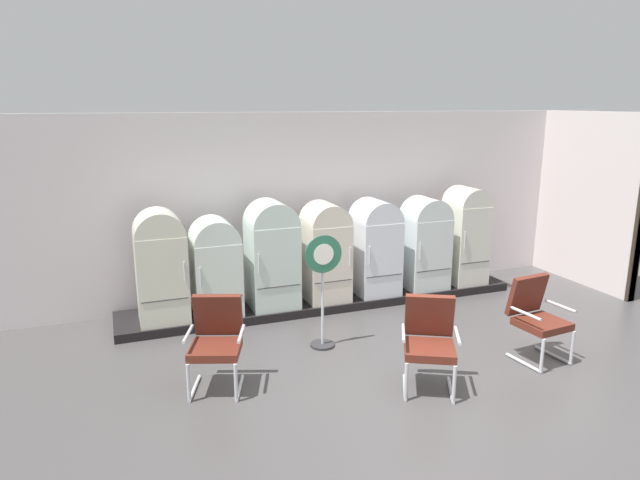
{
  "coord_description": "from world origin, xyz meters",
  "views": [
    {
      "loc": [
        -3.03,
        -4.85,
        3.1
      ],
      "look_at": [
        -0.17,
        2.75,
        1.12
      ],
      "focal_mm": 31.63,
      "sensor_mm": 36.0,
      "label": 1
    }
  ],
  "objects": [
    {
      "name": "sign_stand",
      "position": [
        -0.59,
        1.54,
        0.76
      ],
      "size": [
        0.49,
        0.32,
        1.5
      ],
      "color": "#2D2D30",
      "rests_on": "ground"
    },
    {
      "name": "refrigerator_4",
      "position": [
        0.83,
        2.94,
        0.93
      ],
      "size": [
        0.66,
        0.72,
        1.51
      ],
      "color": "white",
      "rests_on": "display_plinth"
    },
    {
      "name": "ground",
      "position": [
        0.0,
        0.0,
        -0.03
      ],
      "size": [
        12.0,
        10.0,
        0.05
      ],
      "primitive_type": "cube",
      "color": "#474444"
    },
    {
      "name": "refrigerator_6",
      "position": [
        2.5,
        2.91,
        0.99
      ],
      "size": [
        0.6,
        0.67,
        1.62
      ],
      "color": "silver",
      "rests_on": "display_plinth"
    },
    {
      "name": "refrigerator_5",
      "position": [
        1.72,
        2.9,
        0.92
      ],
      "size": [
        0.67,
        0.65,
        1.5
      ],
      "color": "silver",
      "rests_on": "display_plinth"
    },
    {
      "name": "refrigerator_2",
      "position": [
        -0.87,
        2.93,
        0.97
      ],
      "size": [
        0.7,
        0.71,
        1.6
      ],
      "color": "silver",
      "rests_on": "display_plinth"
    },
    {
      "name": "side_wall_right",
      "position": [
        4.66,
        2.47,
        1.47
      ],
      "size": [
        0.16,
        2.2,
        2.97
      ],
      "color": "silver",
      "rests_on": "ground"
    },
    {
      "name": "armchair_left",
      "position": [
        -2.06,
        0.98,
        0.58
      ],
      "size": [
        0.74,
        0.79,
        1.04
      ],
      "color": "silver",
      "rests_on": "ground"
    },
    {
      "name": "refrigerator_3",
      "position": [
        -0.02,
        2.93,
        0.93
      ],
      "size": [
        0.64,
        0.7,
        1.52
      ],
      "color": "beige",
      "rests_on": "display_plinth"
    },
    {
      "name": "refrigerator_0",
      "position": [
        -2.46,
        2.91,
        0.96
      ],
      "size": [
        0.67,
        0.67,
        1.57
      ],
      "color": "silver",
      "rests_on": "display_plinth"
    },
    {
      "name": "display_plinth",
      "position": [
        0.0,
        3.02,
        0.06
      ],
      "size": [
        6.29,
        0.95,
        0.13
      ],
      "primitive_type": "cube",
      "color": "black",
      "rests_on": "ground"
    },
    {
      "name": "armchair_center",
      "position": [
        0.14,
        0.13,
        0.58
      ],
      "size": [
        0.79,
        0.82,
        1.04
      ],
      "color": "silver",
      "rests_on": "ground"
    },
    {
      "name": "back_wall",
      "position": [
        0.0,
        3.66,
        1.5
      ],
      "size": [
        11.76,
        0.12,
        2.97
      ],
      "color": "silver",
      "rests_on": "ground"
    },
    {
      "name": "refrigerator_1",
      "position": [
        -1.71,
        2.91,
        0.87
      ],
      "size": [
        0.66,
        0.68,
        1.4
      ],
      "color": "silver",
      "rests_on": "display_plinth"
    },
    {
      "name": "armchair_right",
      "position": [
        1.76,
        0.31,
        0.58
      ],
      "size": [
        0.66,
        0.69,
        1.04
      ],
      "color": "silver",
      "rests_on": "ground"
    }
  ]
}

